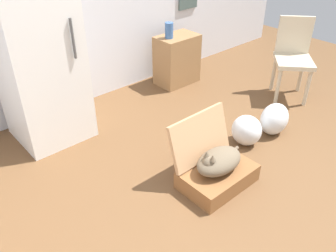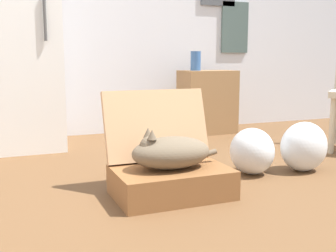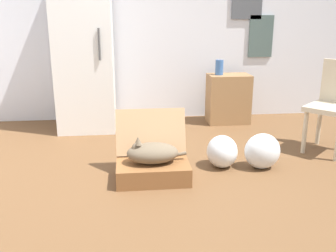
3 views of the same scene
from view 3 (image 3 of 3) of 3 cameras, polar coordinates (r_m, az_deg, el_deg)
The scene contains 11 objects.
ground_plane at distance 3.25m, azimuth 2.79°, elevation -8.81°, with size 7.68×7.68×0.00m, color brown.
wall_back at distance 5.18m, azimuth -0.89°, elevation 15.57°, with size 6.40×0.15×2.60m.
suitcase_base at distance 3.32m, azimuth -2.28°, elevation -6.73°, with size 0.62×0.42×0.16m, color brown.
suitcase_lid at distance 3.43m, azimuth -2.59°, elevation -0.89°, with size 0.62×0.42×0.04m, color tan.
cat at distance 3.25m, azimuth -2.45°, elevation -3.98°, with size 0.52×0.28×0.23m.
plastic_bag_white at distance 3.59m, azimuth 8.08°, elevation -3.79°, with size 0.29×0.30×0.30m, color silver.
plastic_bag_clear at distance 3.63m, azimuth 13.90°, elevation -3.67°, with size 0.33×0.26×0.33m, color silver.
refrigerator at distance 4.74m, azimuth -12.36°, elevation 10.99°, with size 0.67×0.71×1.92m.
side_table at distance 5.04m, azimuth 8.98°, elevation 4.04°, with size 0.53×0.35×0.63m, color olive.
vase_tall at distance 4.93m, azimuth 7.67°, elevation 8.68°, with size 0.10×0.10×0.19m, color #38609E.
chair at distance 4.24m, azimuth 23.55°, elevation 3.19°, with size 0.63×0.62×0.93m.
Camera 3 is at (-0.47, -2.90, 1.39)m, focal length 40.81 mm.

